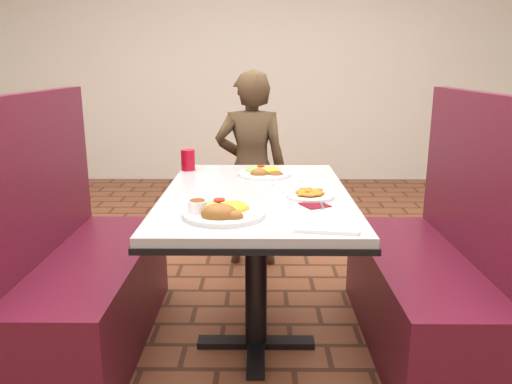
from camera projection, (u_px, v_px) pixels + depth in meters
dining_table at (256, 213)px, 2.20m from camera, size 0.81×1.21×0.75m
booth_bench_left at (82, 280)px, 2.28m from camera, size 0.47×1.20×1.17m
booth_bench_right at (431, 282)px, 2.27m from camera, size 0.47×1.20×1.17m
diner_person at (251, 170)px, 3.21m from camera, size 0.46×0.30×1.26m
near_dinner_plate at (222, 208)px, 1.82m from camera, size 0.30×0.30×0.09m
far_dinner_plate at (265, 171)px, 2.49m from camera, size 0.26×0.26×0.07m
plantain_plate at (310, 194)px, 2.08m from camera, size 0.20×0.20×0.03m
maroon_napkin at (315, 205)px, 1.97m from camera, size 0.13×0.13×0.00m
spoon_utensil at (321, 203)px, 1.98m from camera, size 0.01×0.14×0.00m
red_tumbler at (188, 160)px, 2.61m from camera, size 0.07×0.07×0.11m
paper_napkin at (326, 225)px, 1.71m from camera, size 0.24×0.19×0.01m
knife_utensil at (226, 215)px, 1.81m from camera, size 0.05×0.16×0.00m
fork_utensil at (223, 215)px, 1.81m from camera, size 0.05×0.15×0.00m
lettuce_shreds at (265, 188)px, 2.23m from camera, size 0.28×0.32×0.00m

